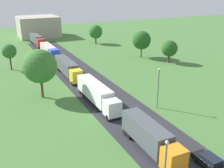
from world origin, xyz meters
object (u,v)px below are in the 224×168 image
at_px(truck_lead, 150,137).
at_px(tree_lime, 9,51).
at_px(truck_third, 68,67).
at_px(car_second, 210,161).
at_px(truck_fourth, 49,51).
at_px(truck_fifth, 37,39).
at_px(truck_second, 97,93).
at_px(tree_pine, 169,49).
at_px(tree_elm, 96,32).
at_px(distant_building, 38,27).
at_px(tree_birch, 142,40).
at_px(tree_ash, 40,66).
at_px(motorcycle_courier, 224,162).
at_px(lamppost_second, 158,86).

distance_m(truck_lead, tree_lime, 47.70).
relative_size(truck_third, car_second, 3.47).
height_order(truck_fourth, tree_lime, tree_lime).
bearing_deg(truck_fifth, truck_second, -90.37).
bearing_deg(tree_pine, truck_fourth, 144.78).
xyz_separation_m(truck_fifth, tree_elm, (20.29, -6.29, 2.25)).
bearing_deg(tree_lime, truck_third, -44.44).
bearing_deg(distant_building, car_second, -89.72).
bearing_deg(tree_birch, tree_ash, -151.69).
height_order(truck_second, car_second, truck_second).
relative_size(truck_third, tree_birch, 1.86).
bearing_deg(tree_ash, truck_fifth, 79.99).
bearing_deg(tree_elm, distant_building, 124.01).
xyz_separation_m(truck_third, truck_fifth, (0.32, 38.56, -0.03)).
xyz_separation_m(motorcycle_courier, tree_ash, (-15.12, 30.82, 5.72)).
bearing_deg(motorcycle_courier, truck_second, 106.47).
xyz_separation_m(car_second, tree_lime, (-16.64, 51.97, 3.96)).
xyz_separation_m(truck_lead, truck_third, (-0.43, 34.64, -0.02)).
bearing_deg(truck_fourth, lamppost_second, -78.68).
distance_m(lamppost_second, tree_lime, 40.98).
bearing_deg(tree_lime, truck_second, -68.46).
xyz_separation_m(truck_third, distant_building, (4.52, 56.12, 2.02)).
distance_m(truck_third, tree_ash, 13.89).
xyz_separation_m(truck_third, tree_pine, (29.06, -0.73, 1.84)).
bearing_deg(tree_birch, tree_elm, 100.53).
bearing_deg(car_second, lamppost_second, 76.41).
bearing_deg(tree_ash, truck_fourth, 73.98).
bearing_deg(tree_birch, truck_third, -163.01).
bearing_deg(tree_birch, lamppost_second, -117.06).
relative_size(tree_pine, distant_building, 0.39).
bearing_deg(truck_second, tree_ash, 137.27).
relative_size(truck_third, tree_pine, 2.34).
height_order(truck_second, tree_pine, tree_pine).
bearing_deg(truck_second, tree_pine, 30.66).
distance_m(tree_pine, distant_building, 61.92).
distance_m(truck_third, tree_pine, 29.13).
xyz_separation_m(truck_lead, tree_elm, (20.18, 66.91, 2.20)).
distance_m(truck_lead, truck_fourth, 54.22).
relative_size(truck_lead, truck_fifth, 0.86).
bearing_deg(truck_third, tree_pine, -1.44).
height_order(tree_pine, distant_building, distant_building).
bearing_deg(truck_second, lamppost_second, -33.46).
bearing_deg(tree_birch, distant_building, 113.11).
relative_size(tree_ash, tree_lime, 1.42).
bearing_deg(truck_third, tree_lime, 135.56).
relative_size(truck_fifth, motorcycle_courier, 6.95).
xyz_separation_m(lamppost_second, tree_elm, (11.60, 56.23, 0.24)).
relative_size(car_second, tree_lime, 0.63).
bearing_deg(truck_fifth, truck_lead, -89.92).
bearing_deg(distant_building, lamppost_second, -86.79).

